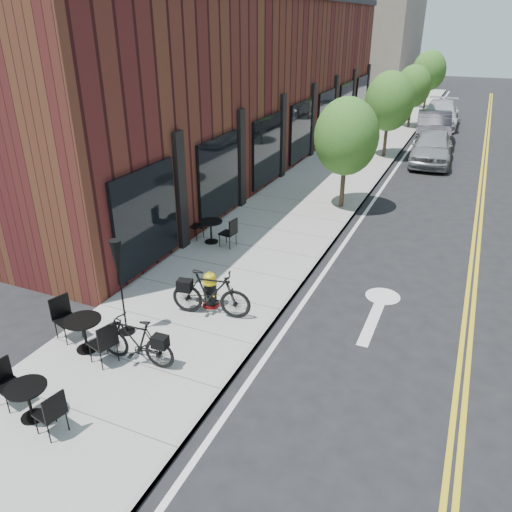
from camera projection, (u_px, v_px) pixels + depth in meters
The scene contains 18 objects.
ground at pixel (255, 349), 10.36m from camera, with size 120.00×120.00×0.00m, color black.
sidewalk_near at pixel (312, 195), 19.33m from camera, with size 4.00×70.00×0.12m, color #9E9B93.
building_near at pixel (249, 85), 22.80m from camera, with size 5.00×28.00×7.00m, color #471717.
bg_building_left at pixel (374, 32), 50.79m from camera, with size 8.00×14.00×10.00m, color #726656.
tree_near_a at pixel (346, 137), 16.90m from camera, with size 2.20×2.20×3.81m.
tree_near_b at pixel (390, 101), 23.46m from camera, with size 2.30×2.30×3.98m.
tree_near_c at pixel (413, 86), 30.15m from camera, with size 2.10×2.10×3.67m.
tree_near_d at pixel (429, 71), 36.65m from camera, with size 2.40×2.40×4.11m.
fire_hydrant at pixel (210, 290), 11.54m from camera, with size 0.46×0.46×0.89m.
bicycle_left at pixel (136, 341), 9.59m from camera, with size 0.47×1.65×0.99m, color black.
bicycle_right at pixel (211, 294), 11.12m from camera, with size 0.52×1.84×1.11m, color black.
bistro_set_a at pixel (28, 398), 8.25m from camera, with size 1.60×0.79×0.84m.
bistro_set_b at pixel (84, 330), 9.97m from camera, with size 1.75×0.92×0.92m.
bistro_set_c at pixel (211, 228), 14.88m from camera, with size 1.65×0.78×0.88m.
patio_umbrella at pixel (119, 268), 10.07m from camera, with size 0.35×0.35×2.15m.
parked_car_a at pixel (432, 147), 23.41m from camera, with size 1.81×4.50×1.53m, color gray.
parked_car_b at pixel (433, 128), 27.39m from camera, with size 1.74×4.99×1.64m, color black.
parked_car_c at pixel (440, 114), 31.52m from camera, with size 2.20×5.42×1.57m, color silver.
Camera 1 is at (3.45, -7.79, 6.21)m, focal length 35.00 mm.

